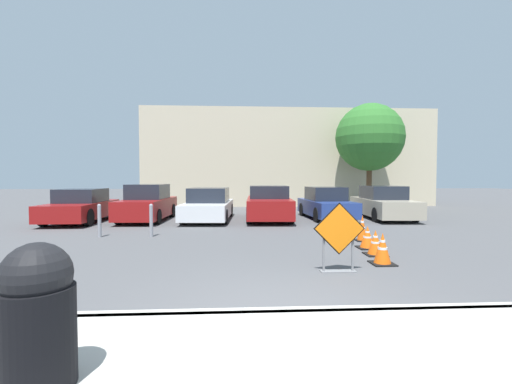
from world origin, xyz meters
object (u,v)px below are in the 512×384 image
(traffic_cone_third, at_px, (367,238))
(traffic_cone_fourth, at_px, (362,228))
(traffic_cone_nearest, at_px, (382,249))
(trash_bin, at_px, (38,314))
(traffic_cone_second, at_px, (375,243))
(parked_car_fifth, at_px, (326,204))
(parked_car_sixth, at_px, (383,203))
(bollard_nearest, at_px, (151,219))
(parked_car_nearest, at_px, (81,207))
(parked_car_second, at_px, (148,204))
(parked_car_third, at_px, (209,205))
(road_closed_sign, at_px, (339,235))
(parked_car_fourth, at_px, (269,204))
(bollard_second, at_px, (99,220))

(traffic_cone_third, distance_m, traffic_cone_fourth, 1.12)
(traffic_cone_nearest, relative_size, trash_bin, 0.57)
(traffic_cone_second, bearing_deg, traffic_cone_third, 81.92)
(traffic_cone_nearest, height_order, parked_car_fifth, parked_car_fifth)
(parked_car_sixth, distance_m, trash_bin, 15.22)
(traffic_cone_second, bearing_deg, bollard_nearest, 153.97)
(traffic_cone_third, bearing_deg, parked_car_nearest, 148.89)
(parked_car_second, relative_size, parked_car_third, 0.91)
(trash_bin, bearing_deg, parked_car_fifth, 65.68)
(traffic_cone_third, relative_size, traffic_cone_fourth, 0.77)
(traffic_cone_third, xyz_separation_m, parked_car_fifth, (0.65, 6.73, 0.38))
(road_closed_sign, distance_m, traffic_cone_fourth, 3.76)
(parked_car_fourth, distance_m, bollard_nearest, 5.93)
(road_closed_sign, xyz_separation_m, traffic_cone_nearest, (1.14, 0.58, -0.41))
(parked_car_third, distance_m, parked_car_fourth, 2.69)
(traffic_cone_second, xyz_separation_m, parked_car_fourth, (-1.92, 7.20, 0.42))
(traffic_cone_nearest, bearing_deg, parked_car_second, 130.92)
(bollard_second, bearing_deg, parked_car_fifth, 28.31)
(parked_car_fourth, bearing_deg, bollard_second, 39.31)
(parked_car_fifth, xyz_separation_m, bollard_second, (-8.46, -4.55, -0.11))
(traffic_cone_fourth, xyz_separation_m, bollard_nearest, (-6.46, 1.10, 0.18))
(parked_car_fifth, height_order, parked_car_sixth, parked_car_sixth)
(parked_car_third, bearing_deg, bollard_nearest, 74.77)
(parked_car_nearest, relative_size, bollard_second, 4.10)
(parked_car_nearest, relative_size, parked_car_second, 1.00)
(traffic_cone_third, distance_m, bollard_nearest, 6.57)
(bollard_second, bearing_deg, traffic_cone_fourth, -7.74)
(parked_car_second, xyz_separation_m, parked_car_fourth, (5.38, -0.12, -0.01))
(traffic_cone_second, distance_m, parked_car_third, 8.67)
(traffic_cone_third, relative_size, parked_car_second, 0.14)
(parked_car_sixth, bearing_deg, traffic_cone_second, 68.23)
(parked_car_sixth, bearing_deg, parked_car_fifth, 2.03)
(trash_bin, bearing_deg, traffic_cone_third, 49.60)
(traffic_cone_fourth, relative_size, trash_bin, 0.65)
(parked_car_third, distance_m, bollard_nearest, 4.61)
(road_closed_sign, distance_m, traffic_cone_third, 2.71)
(traffic_cone_second, height_order, parked_car_second, parked_car_second)
(road_closed_sign, xyz_separation_m, traffic_cone_fourth, (1.72, 3.33, -0.37))
(parked_car_nearest, bearing_deg, traffic_cone_nearest, 140.58)
(traffic_cone_third, bearing_deg, road_closed_sign, -122.91)
(parked_car_sixth, bearing_deg, traffic_cone_fourth, 64.24)
(parked_car_second, relative_size, bollard_second, 4.09)
(traffic_cone_fourth, height_order, trash_bin, trash_bin)
(traffic_cone_nearest, xyz_separation_m, parked_car_fourth, (-1.72, 8.07, 0.39))
(parked_car_sixth, bearing_deg, parked_car_second, 3.90)
(parked_car_fourth, bearing_deg, traffic_cone_fourth, 116.41)
(traffic_cone_third, bearing_deg, bollard_nearest, 160.64)
(traffic_cone_fourth, bearing_deg, bollard_second, 172.26)
(parked_car_fifth, distance_m, trash_bin, 13.96)
(parked_car_fifth, height_order, bollard_nearest, parked_car_fifth)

